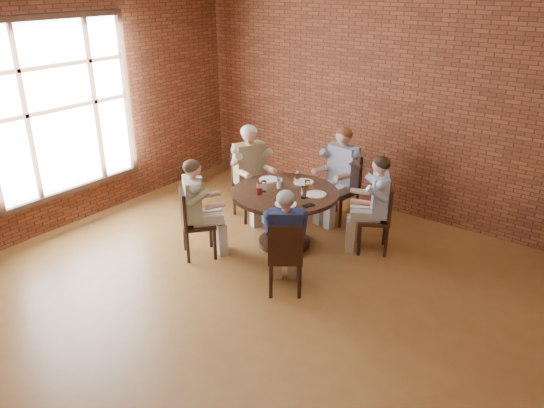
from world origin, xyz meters
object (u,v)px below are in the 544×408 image
Objects in this scene: chair_e at (285,256)px; diner_e at (285,242)px; dining_table at (285,207)px; smartphone at (308,205)px; diner_b at (340,175)px; diner_d at (198,209)px; chair_b at (343,185)px; diner_c at (251,173)px; diner_a at (375,205)px; chair_a at (380,215)px; chair_c at (249,182)px; chair_d at (192,220)px.

diner_e is (-0.04, 0.06, 0.13)m from chair_e.
dining_table is 1.11× the size of diner_e.
smartphone is (0.49, -0.20, 0.23)m from dining_table.
diner_d is (-0.85, -1.96, -0.05)m from diner_b.
chair_b is at bearing 90.00° from diner_b.
diner_c is at bearing -138.41° from diner_b.
diner_b is at bearing -75.44° from diner_d.
diner_c reaches higher than diner_a.
diner_b is 1.33m from smartphone.
chair_b is at bearing -153.32° from chair_a.
chair_c is at bearing -115.17° from chair_a.
smartphone is (1.17, 0.67, 0.12)m from diner_d.
smartphone reaches higher than dining_table.
diner_a is 0.98m from diner_b.
chair_a is 0.73× the size of diner_e.
diner_a reaches higher than chair_c.
dining_table is 1.11m from diner_d.
diner_a is at bearing -60.96° from diner_c.
diner_d is 1.33m from diner_e.
diner_a is 1.53m from chair_e.
diner_b is (0.17, 1.09, 0.15)m from dining_table.
diner_a reaches higher than chair_d.
diner_e is (1.62, -1.33, 0.10)m from chair_c.
diner_e is at bearing -53.75° from dining_table.
diner_a is 0.93× the size of diner_b.
dining_table is at bearing 177.41° from smartphone.
chair_c is at bearing 176.18° from smartphone.
diner_e is (-0.33, -1.44, -0.02)m from diner_a.
chair_b reaches higher than dining_table.
diner_b reaches higher than chair_b.
chair_b is 1.08× the size of chair_e.
diner_c is at bearing -45.34° from chair_d.
diner_a is 2.27m from chair_d.
diner_e is at bearing -56.09° from smartphone.
diner_d is 8.22× the size of smartphone.
chair_a is at bearing 90.00° from diner_a.
chair_e is at bearing -42.25° from chair_a.
smartphone is at bearing -67.43° from diner_b.
dining_table is 1.20m from chair_a.
diner_a is at bearing -29.16° from chair_b.
diner_c is (-1.07, -0.77, 0.17)m from chair_b.
diner_c is at bearing -113.91° from chair_a.
chair_e is (1.38, -0.07, -0.15)m from diner_d.
chair_c is at bearing -42.22° from chair_d.
chair_d is (0.24, -1.38, -0.02)m from chair_c.
diner_c is at bearing -90.00° from chair_c.
diner_d reaches higher than diner_a.
diner_d is (-1.66, -1.43, 0.00)m from diner_a.
chair_a is 1.00× the size of chair_d.
chair_a is at bearing -25.39° from chair_b.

